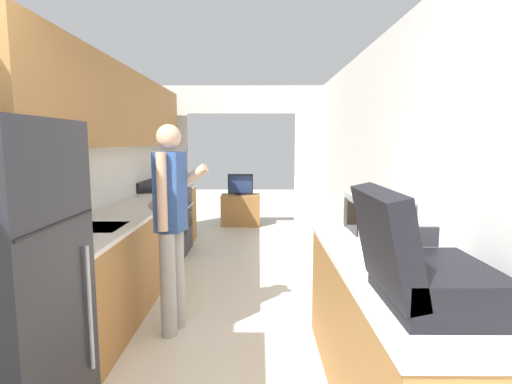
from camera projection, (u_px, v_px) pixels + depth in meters
wall_left at (93, 142)px, 3.78m from camera, size 0.38×8.00×2.50m
wall_right at (390, 183)px, 3.31m from camera, size 0.06×8.00×2.50m
wall_far_with_doorway at (242, 150)px, 6.69m from camera, size 3.09×0.06×2.50m
counter_left at (132, 251)px, 4.19m from camera, size 0.62×4.37×0.90m
counter_right at (387, 337)px, 2.35m from camera, size 0.62×2.11×0.90m
range_oven at (167, 221)px, 5.74m from camera, size 0.66×0.74×1.04m
person at (171, 222)px, 3.26m from camera, size 0.55×0.43×1.73m
suitcase at (418, 269)px, 1.70m from camera, size 0.53×0.58×0.50m
microwave at (376, 217)px, 2.89m from camera, size 0.37×0.50×0.31m
book_stack at (398, 257)px, 2.31m from camera, size 0.27×0.32×0.05m
tv_cabinet at (241, 210)px, 7.60m from camera, size 0.73×0.42×0.59m
television at (240, 185)px, 7.49m from camera, size 0.47×0.16×0.39m
knife at (175, 186)px, 6.16m from camera, size 0.15×0.28×0.02m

